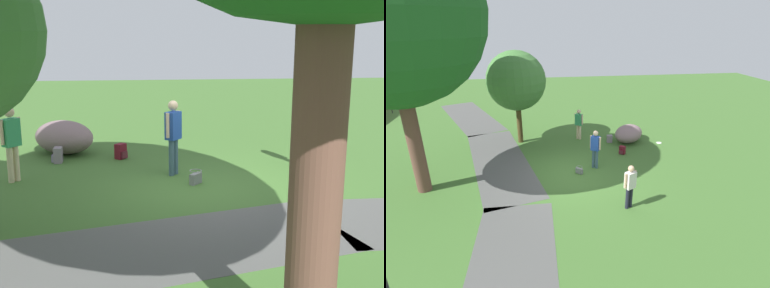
% 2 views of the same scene
% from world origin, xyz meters
% --- Properties ---
extents(ground_plane, '(48.00, 48.00, 0.00)m').
position_xyz_m(ground_plane, '(0.00, 0.00, 0.00)').
color(ground_plane, '#3D662B').
extents(footpath_segment_mid, '(8.34, 4.29, 0.01)m').
position_xyz_m(footpath_segment_mid, '(1.87, 3.17, 0.00)').
color(footpath_segment_mid, '#4F4F4C').
rests_on(footpath_segment_mid, ground).
extents(lawn_boulder, '(2.26, 2.24, 0.90)m').
position_xyz_m(lawn_boulder, '(3.42, -3.53, 0.45)').
color(lawn_boulder, gray).
rests_on(lawn_boulder, ground).
extents(woman_with_handbag, '(0.41, 0.43, 1.76)m').
position_xyz_m(woman_with_handbag, '(0.56, -1.11, 1.03)').
color(woman_with_handbag, '#3E5A6C').
rests_on(woman_with_handbag, ground).
extents(man_near_boulder, '(0.42, 0.43, 1.69)m').
position_xyz_m(man_near_boulder, '(4.15, -0.91, 0.98)').
color(man_near_boulder, beige).
rests_on(man_near_boulder, ground).
extents(passerby_on_path, '(0.38, 0.47, 1.63)m').
position_xyz_m(passerby_on_path, '(-2.65, -1.69, 0.94)').
color(passerby_on_path, '#1D1E2D').
rests_on(passerby_on_path, ground).
extents(handbag_on_grass, '(0.38, 0.38, 0.31)m').
position_xyz_m(handbag_on_grass, '(0.11, -0.34, 0.14)').
color(handbag_on_grass, gray).
rests_on(handbag_on_grass, ground).
extents(backpack_by_boulder, '(0.26, 0.28, 0.40)m').
position_xyz_m(backpack_by_boulder, '(3.44, -2.48, 0.19)').
color(backpack_by_boulder, gray).
rests_on(backpack_by_boulder, ground).
extents(spare_backpack_on_lawn, '(0.35, 0.35, 0.40)m').
position_xyz_m(spare_backpack_on_lawn, '(1.84, -2.74, 0.19)').
color(spare_backpack_on_lawn, maroon).
rests_on(spare_backpack_on_lawn, ground).
extents(frisbee_on_grass, '(0.28, 0.28, 0.02)m').
position_xyz_m(frisbee_on_grass, '(2.93, -5.10, 0.01)').
color(frisbee_on_grass, white).
rests_on(frisbee_on_grass, ground).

